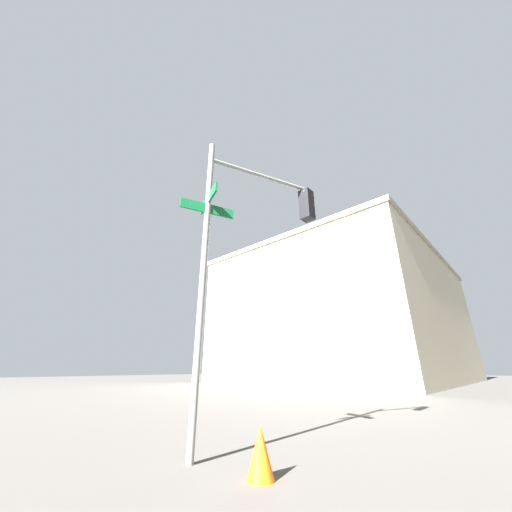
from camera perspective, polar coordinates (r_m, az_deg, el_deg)
The scene contains 3 objects.
traffic_signal_near at distance 6.19m, azimuth 0.31°, elevation 6.00°, with size 1.49×3.09×5.92m.
building_stucco at distance 34.03m, azimuth 18.44°, elevation -12.44°, with size 19.14×25.86×12.02m.
traffic_cone at distance 4.47m, azimuth 0.88°, elevation -34.52°, with size 0.36×0.36×0.62m, color orange.
Camera 1 is at (-3.37, -9.86, 1.32)m, focal length 20.00 mm.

